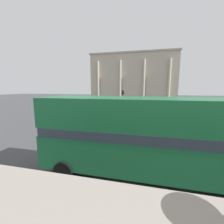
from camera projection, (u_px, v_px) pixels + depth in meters
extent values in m
cylinder|color=black|center=(218.00, 165.00, 7.95)|extent=(0.98, 0.22, 0.98)
cylinder|color=black|center=(85.00, 150.00, 9.74)|extent=(0.98, 0.22, 0.98)
cylinder|color=black|center=(63.00, 171.00, 7.30)|extent=(0.98, 0.22, 0.98)
cube|color=#196638|center=(145.00, 152.00, 7.49)|extent=(10.44, 2.54, 1.66)
cube|color=#2D3842|center=(145.00, 132.00, 7.33)|extent=(10.23, 2.56, 0.45)
cube|color=#196638|center=(146.00, 113.00, 7.18)|extent=(10.44, 2.54, 1.45)
cube|color=#B2A893|center=(133.00, 78.00, 58.14)|extent=(31.23, 10.58, 16.72)
cube|color=#A39984|center=(134.00, 55.00, 56.78)|extent=(31.83, 11.18, 0.50)
cylinder|color=#B2A893|center=(98.00, 81.00, 55.76)|extent=(0.90, 0.90, 14.21)
cylinder|color=#B2A893|center=(120.00, 81.00, 53.81)|extent=(0.90, 0.90, 14.21)
cylinder|color=#B2A893|center=(144.00, 80.00, 51.86)|extent=(0.90, 0.90, 14.21)
cylinder|color=#B2A893|center=(169.00, 80.00, 49.92)|extent=(0.90, 0.90, 14.21)
cylinder|color=black|center=(212.00, 113.00, 17.28)|extent=(0.12, 0.12, 3.26)
cube|color=black|center=(214.00, 103.00, 17.05)|extent=(0.20, 0.24, 0.70)
sphere|color=gold|center=(216.00, 102.00, 17.00)|extent=(0.14, 0.14, 0.14)
cylinder|color=black|center=(122.00, 102.00, 26.43)|extent=(0.12, 0.12, 4.20)
cube|color=black|center=(123.00, 92.00, 26.13)|extent=(0.20, 0.24, 0.70)
sphere|color=gold|center=(124.00, 92.00, 26.08)|extent=(0.14, 0.14, 0.14)
cylinder|color=black|center=(134.00, 119.00, 20.86)|extent=(0.60, 0.18, 0.60)
cylinder|color=black|center=(133.00, 121.00, 19.19)|extent=(0.60, 0.18, 0.60)
cylinder|color=black|center=(114.00, 118.00, 21.52)|extent=(0.60, 0.18, 0.60)
cylinder|color=black|center=(112.00, 120.00, 19.84)|extent=(0.60, 0.18, 0.60)
cube|color=silver|center=(123.00, 117.00, 20.31)|extent=(4.20, 1.75, 0.55)
cube|color=#2D3842|center=(122.00, 113.00, 20.27)|extent=(1.89, 1.61, 0.50)
cylinder|color=black|center=(150.00, 109.00, 30.35)|extent=(0.60, 0.18, 0.60)
cylinder|color=black|center=(150.00, 110.00, 28.67)|extent=(0.60, 0.18, 0.60)
cylinder|color=black|center=(136.00, 109.00, 31.00)|extent=(0.60, 0.18, 0.60)
cylinder|color=black|center=(135.00, 110.00, 29.32)|extent=(0.60, 0.18, 0.60)
cube|color=#19234C|center=(143.00, 108.00, 29.79)|extent=(4.20, 1.75, 0.55)
cube|color=#2D3842|center=(142.00, 105.00, 29.75)|extent=(1.89, 1.61, 0.50)
cylinder|color=#282B33|center=(197.00, 118.00, 20.72)|extent=(0.14, 0.14, 0.85)
cylinder|color=#282B33|center=(198.00, 118.00, 20.67)|extent=(0.14, 0.14, 0.85)
cylinder|color=black|center=(198.00, 112.00, 20.57)|extent=(0.32, 0.32, 0.67)
sphere|color=tan|center=(199.00, 109.00, 20.50)|extent=(0.23, 0.23, 0.23)
cylinder|color=#282B33|center=(127.00, 130.00, 14.93)|extent=(0.14, 0.14, 0.79)
cylinder|color=#282B33|center=(129.00, 130.00, 14.88)|extent=(0.14, 0.14, 0.79)
cylinder|color=yellow|center=(128.00, 123.00, 14.79)|extent=(0.32, 0.32, 0.62)
sphere|color=tan|center=(129.00, 119.00, 14.73)|extent=(0.21, 0.21, 0.21)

